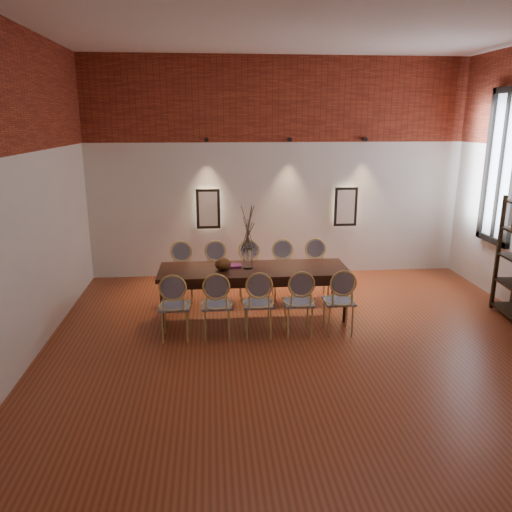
{
  "coord_description": "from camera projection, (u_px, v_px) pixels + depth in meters",
  "views": [
    {
      "loc": [
        -1.25,
        -5.75,
        2.89
      ],
      "look_at": [
        -0.64,
        0.96,
        1.05
      ],
      "focal_mm": 35.0,
      "sensor_mm": 36.0,
      "label": 1
    }
  ],
  "objects": [
    {
      "name": "chair_far_a",
      "position": [
        181.0,
        274.0,
        8.13
      ],
      "size": [
        0.44,
        0.44,
        0.94
      ],
      "primitive_type": null,
      "rotation": [
        0.0,
        0.0,
        3.13
      ],
      "color": "#D0BB6B",
      "rests_on": "floor"
    },
    {
      "name": "chair_far_c",
      "position": [
        250.0,
        272.0,
        8.22
      ],
      "size": [
        0.44,
        0.44,
        0.94
      ],
      "primitive_type": null,
      "rotation": [
        0.0,
        0.0,
        3.13
      ],
      "color": "#D0BB6B",
      "rests_on": "floor"
    },
    {
      "name": "wall_back",
      "position": [
        277.0,
        170.0,
        9.28
      ],
      "size": [
        7.0,
        0.1,
        4.0
      ],
      "primitive_type": "cube",
      "color": "silver",
      "rests_on": "ground"
    },
    {
      "name": "floor",
      "position": [
        312.0,
        354.0,
        6.4
      ],
      "size": [
        7.0,
        7.0,
        0.02
      ],
      "primitive_type": "cube",
      "color": "brown",
      "rests_on": "ground"
    },
    {
      "name": "chair_near_a",
      "position": [
        175.0,
        306.0,
        6.72
      ],
      "size": [
        0.44,
        0.44,
        0.94
      ],
      "primitive_type": null,
      "rotation": [
        0.0,
        0.0,
        -0.01
      ],
      "color": "#D0BB6B",
      "rests_on": "floor"
    },
    {
      "name": "dried_branches",
      "position": [
        248.0,
        229.0,
        7.28
      ],
      "size": [
        0.5,
        0.5,
        0.7
      ],
      "primitive_type": null,
      "color": "#463D2C",
      "rests_on": "vase"
    },
    {
      "name": "chair_near_e",
      "position": [
        339.0,
        301.0,
        6.91
      ],
      "size": [
        0.44,
        0.44,
        0.94
      ],
      "primitive_type": null,
      "rotation": [
        0.0,
        0.0,
        -0.01
      ],
      "color": "#D0BB6B",
      "rests_on": "floor"
    },
    {
      "name": "chair_far_d",
      "position": [
        284.0,
        271.0,
        8.27
      ],
      "size": [
        0.44,
        0.44,
        0.94
      ],
      "primitive_type": null,
      "rotation": [
        0.0,
        0.0,
        3.13
      ],
      "color": "#D0BB6B",
      "rests_on": "floor"
    },
    {
      "name": "window_mullion",
      "position": [
        501.0,
        167.0,
        8.05
      ],
      "size": [
        0.06,
        0.06,
        2.4
      ],
      "primitive_type": "cube",
      "color": "black",
      "rests_on": "wall_right"
    },
    {
      "name": "brick_band_front",
      "position": [
        492.0,
        35.0,
        2.2
      ],
      "size": [
        7.0,
        0.02,
        1.5
      ],
      "primitive_type": "cube",
      "color": "maroon",
      "rests_on": "ground"
    },
    {
      "name": "niche_left",
      "position": [
        208.0,
        209.0,
        9.25
      ],
      "size": [
        0.36,
        0.06,
        0.66
      ],
      "primitive_type": "cube",
      "color": "#FFEAC6",
      "rests_on": "wall_back"
    },
    {
      "name": "spot_fixture_right",
      "position": [
        365.0,
        139.0,
        9.15
      ],
      "size": [
        0.08,
        0.1,
        0.08
      ],
      "primitive_type": "cylinder",
      "rotation": [
        1.57,
        0.0,
        0.0
      ],
      "color": "black",
      "rests_on": "wall_back"
    },
    {
      "name": "wall_left",
      "position": [
        4.0,
        203.0,
        5.56
      ],
      "size": [
        0.1,
        7.0,
        4.0
      ],
      "primitive_type": "cube",
      "color": "silver",
      "rests_on": "ground"
    },
    {
      "name": "vase",
      "position": [
        248.0,
        259.0,
        7.4
      ],
      "size": [
        0.14,
        0.14,
        0.3
      ],
      "primitive_type": "cylinder",
      "color": "silver",
      "rests_on": "dining_table"
    },
    {
      "name": "wall_front",
      "position": [
        468.0,
        307.0,
        2.46
      ],
      "size": [
        7.0,
        0.1,
        4.0
      ],
      "primitive_type": "cube",
      "color": "silver",
      "rests_on": "ground"
    },
    {
      "name": "dining_table",
      "position": [
        254.0,
        292.0,
        7.54
      ],
      "size": [
        2.82,
        0.92,
        0.75
      ],
      "primitive_type": "cube",
      "rotation": [
        0.0,
        0.0,
        -0.01
      ],
      "color": "#38170D",
      "rests_on": "floor"
    },
    {
      "name": "brick_band_back",
      "position": [
        279.0,
        99.0,
        8.88
      ],
      "size": [
        7.0,
        0.02,
        1.5
      ],
      "primitive_type": "cube",
      "color": "maroon",
      "rests_on": "ground"
    },
    {
      "name": "window_frame",
      "position": [
        501.0,
        167.0,
        8.05
      ],
      "size": [
        0.08,
        0.9,
        2.5
      ],
      "primitive_type": "cube",
      "color": "black",
      "rests_on": "wall_right"
    },
    {
      "name": "spot_fixture_mid",
      "position": [
        290.0,
        139.0,
        9.03
      ],
      "size": [
        0.08,
        0.1,
        0.08
      ],
      "primitive_type": "cylinder",
      "rotation": [
        1.57,
        0.0,
        0.0
      ],
      "color": "black",
      "rests_on": "wall_back"
    },
    {
      "name": "spot_fixture_left",
      "position": [
        206.0,
        140.0,
        8.89
      ],
      "size": [
        0.08,
        0.1,
        0.08
      ],
      "primitive_type": "cylinder",
      "rotation": [
        1.57,
        0.0,
        0.0
      ],
      "color": "black",
      "rests_on": "wall_back"
    },
    {
      "name": "chair_far_e",
      "position": [
        317.0,
        270.0,
        8.31
      ],
      "size": [
        0.44,
        0.44,
        0.94
      ],
      "primitive_type": null,
      "rotation": [
        0.0,
        0.0,
        3.13
      ],
      "color": "#D0BB6B",
      "rests_on": "floor"
    },
    {
      "name": "window_glass",
      "position": [
        502.0,
        167.0,
        8.06
      ],
      "size": [
        0.02,
        0.78,
        2.38
      ],
      "primitive_type": "cube",
      "color": "silver",
      "rests_on": "wall_right"
    },
    {
      "name": "chair_near_d",
      "position": [
        298.0,
        302.0,
        6.86
      ],
      "size": [
        0.44,
        0.44,
        0.94
      ],
      "primitive_type": null,
      "rotation": [
        0.0,
        0.0,
        -0.01
      ],
      "color": "#D0BB6B",
      "rests_on": "floor"
    },
    {
      "name": "chair_near_b",
      "position": [
        217.0,
        304.0,
        6.77
      ],
      "size": [
        0.44,
        0.44,
        0.94
      ],
      "primitive_type": null,
      "rotation": [
        0.0,
        0.0,
        -0.01
      ],
      "color": "#D0BB6B",
      "rests_on": "floor"
    },
    {
      "name": "bowl",
      "position": [
        223.0,
        264.0,
        7.34
      ],
      "size": [
        0.24,
        0.24,
        0.18
      ],
      "primitive_type": "ellipsoid",
      "color": "#573112",
      "rests_on": "dining_table"
    },
    {
      "name": "chair_near_c",
      "position": [
        258.0,
        303.0,
        6.82
      ],
      "size": [
        0.44,
        0.44,
        0.94
      ],
      "primitive_type": null,
      "rotation": [
        0.0,
        0.0,
        -0.01
      ],
      "color": "#D0BB6B",
      "rests_on": "floor"
    },
    {
      "name": "niche_right",
      "position": [
        345.0,
        207.0,
        9.48
      ],
      "size": [
        0.36,
        0.06,
        0.66
      ],
      "primitive_type": "cube",
      "color": "#FFEAC6",
      "rests_on": "wall_back"
    },
    {
      "name": "book",
      "position": [
        232.0,
        266.0,
        7.52
      ],
      "size": [
        0.26,
        0.18,
        0.03
      ],
      "primitive_type": "cube",
      "rotation": [
        0.0,
        0.0,
        -0.01
      ],
      "color": "#81236C",
      "rests_on": "dining_table"
    },
    {
      "name": "ceiling",
      "position": [
        323.0,
        12.0,
        5.34
      ],
      "size": [
        7.0,
        7.0,
        0.02
      ],
      "primitive_type": "cube",
      "color": "silver",
      "rests_on": "ground"
    },
    {
      "name": "chair_far_b",
      "position": [
        216.0,
        273.0,
        8.18
      ],
      "size": [
        0.44,
        0.44,
        0.94
      ],
      "primitive_type": null,
      "rotation": [
        0.0,
        0.0,
        3.13
      ],
      "color": "#D0BB6B",
      "rests_on": "floor"
    }
  ]
}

